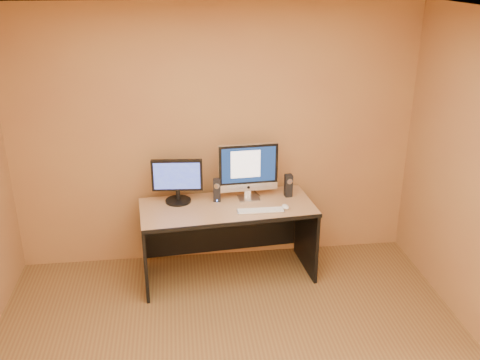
# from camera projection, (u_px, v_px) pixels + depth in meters

# --- Properties ---
(walls) EXTENTS (4.00, 4.00, 2.60)m
(walls) POSITION_uv_depth(u_px,v_px,m) (241.00, 232.00, 3.43)
(walls) COLOR #9C713F
(walls) RESTS_ON ground
(ceiling) EXTENTS (4.00, 4.00, 0.00)m
(ceiling) POSITION_uv_depth(u_px,v_px,m) (242.00, 22.00, 2.94)
(ceiling) COLOR white
(ceiling) RESTS_ON walls
(desk) EXTENTS (1.69, 0.85, 0.76)m
(desk) POSITION_uv_depth(u_px,v_px,m) (228.00, 241.00, 5.21)
(desk) COLOR #AA7E55
(desk) RESTS_ON ground
(imac) EXTENTS (0.60, 0.25, 0.56)m
(imac) POSITION_uv_depth(u_px,v_px,m) (249.00, 172.00, 5.13)
(imac) COLOR silver
(imac) RESTS_ON desk
(second_monitor) EXTENTS (0.51, 0.29, 0.43)m
(second_monitor) POSITION_uv_depth(u_px,v_px,m) (177.00, 181.00, 5.08)
(second_monitor) COLOR black
(second_monitor) RESTS_ON desk
(speaker_left) EXTENTS (0.08, 0.08, 0.23)m
(speaker_left) POSITION_uv_depth(u_px,v_px,m) (217.00, 190.00, 5.14)
(speaker_left) COLOR black
(speaker_left) RESTS_ON desk
(speaker_right) EXTENTS (0.08, 0.08, 0.23)m
(speaker_right) POSITION_uv_depth(u_px,v_px,m) (288.00, 185.00, 5.25)
(speaker_right) COLOR black
(speaker_right) RESTS_ON desk
(keyboard) EXTENTS (0.44, 0.12, 0.02)m
(keyboard) POSITION_uv_depth(u_px,v_px,m) (261.00, 211.00, 4.96)
(keyboard) COLOR silver
(keyboard) RESTS_ON desk
(mouse) EXTENTS (0.08, 0.11, 0.04)m
(mouse) POSITION_uv_depth(u_px,v_px,m) (285.00, 207.00, 5.02)
(mouse) COLOR white
(mouse) RESTS_ON desk
(cable_a) EXTENTS (0.07, 0.22, 0.01)m
(cable_a) POSITION_uv_depth(u_px,v_px,m) (256.00, 192.00, 5.37)
(cable_a) COLOR black
(cable_a) RESTS_ON desk
(cable_b) EXTENTS (0.10, 0.17, 0.01)m
(cable_b) POSITION_uv_depth(u_px,v_px,m) (250.00, 192.00, 5.37)
(cable_b) COLOR black
(cable_b) RESTS_ON desk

